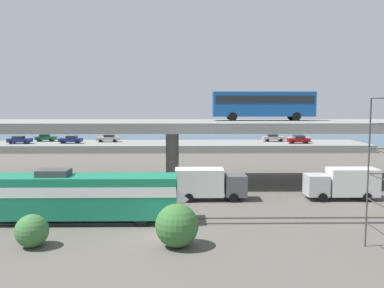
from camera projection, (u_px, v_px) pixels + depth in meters
name	position (u px, v px, depth m)	size (l,w,h in m)	color
ground_plane	(163.00, 238.00, 28.50)	(260.00, 260.00, 0.00)	#565149
rail_strip_near	(165.00, 224.00, 31.73)	(110.00, 0.12, 0.12)	#59544C
rail_strip_far	(166.00, 218.00, 33.22)	(110.00, 0.12, 0.12)	#59544C
train_locomotive	(95.00, 194.00, 32.19)	(15.18, 3.04, 4.18)	#197A56
highway_overpass	(172.00, 127.00, 47.76)	(96.00, 11.62, 7.23)	gray
transit_bus_on_overpass	(263.00, 103.00, 49.12)	(12.00, 2.68, 3.40)	#14478C
service_truck_west	(343.00, 183.00, 39.85)	(6.80, 2.46, 3.04)	#B7B7BC
service_truck_east	(208.00, 183.00, 39.67)	(6.80, 2.46, 3.04)	#515459
pier_parking_lot	(178.00, 146.00, 83.16)	(74.73, 13.05, 1.40)	gray
parked_car_0	(108.00, 138.00, 84.48)	(4.57, 1.89, 1.50)	#9E998C
parked_car_1	(273.00, 138.00, 85.71)	(4.45, 2.00, 1.50)	#9E998C
parked_car_2	(71.00, 139.00, 81.69)	(4.48, 1.96, 1.50)	navy
parked_car_3	(19.00, 140.00, 80.83)	(4.53, 1.97, 1.50)	navy
parked_car_4	(299.00, 140.00, 81.38)	(4.27, 1.83, 1.50)	maroon
parked_car_5	(299.00, 138.00, 84.47)	(4.37, 1.95, 1.50)	#B7B7BC
parked_car_6	(46.00, 138.00, 85.78)	(4.04, 1.85, 1.50)	#0C4C26
harbor_water	(180.00, 140.00, 106.12)	(140.00, 36.00, 0.01)	#385B7A
shrub_left	(32.00, 231.00, 26.65)	(2.14, 2.14, 2.14)	#396D36
shrub_right	(177.00, 226.00, 26.66)	(2.82, 2.82, 2.82)	#346730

